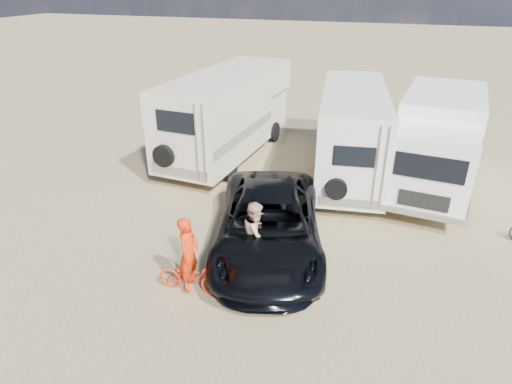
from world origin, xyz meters
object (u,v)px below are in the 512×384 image
(bike_man, at_px, (191,276))
(box_truck, at_px, (436,145))
(rv_main, at_px, (351,136))
(rv_left, at_px, (228,116))
(rider_woman, at_px, (256,240))
(dark_suv, at_px, (269,224))
(bike_woman, at_px, (256,251))
(rider_man, at_px, (189,259))
(cooler, at_px, (303,196))
(crate, at_px, (307,228))

(bike_man, bearing_deg, box_truck, -38.67)
(rv_main, relative_size, rv_left, 0.87)
(box_truck, xyz_separation_m, rider_woman, (-4.43, -6.70, -0.76))
(rv_left, bearing_deg, dark_suv, -55.67)
(box_truck, height_order, bike_woman, box_truck)
(dark_suv, bearing_deg, bike_woman, -109.11)
(rider_man, bearing_deg, rv_left, 12.00)
(box_truck, distance_m, dark_suv, 7.27)
(box_truck, xyz_separation_m, bike_man, (-5.63, -8.08, -1.21))
(bike_man, bearing_deg, rider_man, -0.00)
(rider_man, relative_size, cooler, 3.42)
(dark_suv, relative_size, bike_man, 3.72)
(rv_main, bearing_deg, dark_suv, -111.87)
(dark_suv, xyz_separation_m, rider_man, (-1.26, -2.32, 0.08))
(bike_man, height_order, rider_man, rider_man)
(rv_main, height_order, rider_woman, rv_main)
(rv_main, xyz_separation_m, bike_man, (-2.68, -8.02, -1.24))
(rv_main, height_order, rv_left, rv_left)
(bike_woman, distance_m, rider_man, 1.87)
(rv_left, bearing_deg, bike_man, -69.97)
(cooler, height_order, crate, cooler)
(rider_woman, bearing_deg, rv_main, -18.12)
(bike_man, bearing_deg, rider_woman, -44.70)
(box_truck, xyz_separation_m, crate, (-3.53, -4.58, -1.46))
(cooler, bearing_deg, rv_main, 64.10)
(bike_man, distance_m, rider_man, 0.49)
(rv_main, xyz_separation_m, dark_suv, (-1.42, -5.70, -0.82))
(rv_main, bearing_deg, rider_woman, -110.50)
(rider_woman, distance_m, crate, 2.41)
(rv_main, relative_size, rider_man, 3.73)
(rv_left, bearing_deg, crate, -44.78)
(box_truck, bearing_deg, crate, -121.46)
(box_truck, height_order, crate, box_truck)
(bike_woman, bearing_deg, rv_main, -18.12)
(rv_left, distance_m, bike_man, 9.22)
(bike_man, xyz_separation_m, cooler, (1.52, 5.48, -0.21))
(dark_suv, bearing_deg, rv_left, 105.04)
(bike_woman, height_order, rider_woman, rider_woman)
(dark_suv, height_order, bike_woman, dark_suv)
(rv_main, relative_size, box_truck, 1.01)
(rv_main, height_order, cooler, rv_main)
(bike_man, xyz_separation_m, rider_woman, (1.19, 1.38, 0.45))
(rv_main, xyz_separation_m, bike_woman, (-1.48, -6.64, -1.14))
(rv_main, xyz_separation_m, crate, (-0.58, -4.51, -1.48))
(cooler, bearing_deg, bike_woman, -95.81)
(rider_woman, relative_size, crate, 3.86)
(rv_main, relative_size, bike_woman, 3.94)
(bike_woman, distance_m, rider_woman, 0.35)
(rv_left, xyz_separation_m, rider_man, (2.49, -8.78, -0.81))
(rv_left, bearing_deg, rv_main, -4.17)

